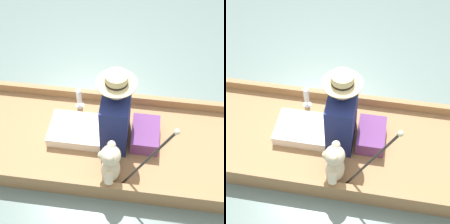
# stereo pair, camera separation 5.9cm
# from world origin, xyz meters

# --- Properties ---
(ground_plane) EXTENTS (16.00, 16.00, 0.00)m
(ground_plane) POSITION_xyz_m (0.00, 0.00, 0.00)
(ground_plane) COLOR slate
(punt_boat) EXTENTS (1.11, 3.14, 0.24)m
(punt_boat) POSITION_xyz_m (0.00, 0.00, 0.07)
(punt_boat) COLOR #997047
(punt_boat) RESTS_ON ground_plane
(seat_cushion) EXTENTS (0.38, 0.26, 0.16)m
(seat_cushion) POSITION_xyz_m (0.06, -0.37, 0.21)
(seat_cushion) COLOR #6B3875
(seat_cushion) RESTS_ON punt_boat
(seated_person) EXTENTS (0.43, 0.82, 0.85)m
(seated_person) POSITION_xyz_m (0.04, 0.00, 0.43)
(seated_person) COLOR white
(seated_person) RESTS_ON punt_boat
(teddy_bear) EXTENTS (0.33, 0.19, 0.47)m
(teddy_bear) POSITION_xyz_m (-0.39, -0.09, 0.35)
(teddy_bear) COLOR beige
(teddy_bear) RESTS_ON punt_boat
(wine_glass) EXTENTS (0.09, 0.09, 0.24)m
(wine_glass) POSITION_xyz_m (0.40, 0.34, 0.27)
(wine_glass) COLOR silver
(wine_glass) RESTS_ON punt_boat
(walking_cane) EXTENTS (0.04, 0.39, 0.89)m
(walking_cane) POSITION_xyz_m (-0.45, -0.41, 0.64)
(walking_cane) COLOR #2D2823
(walking_cane) RESTS_ON punt_boat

